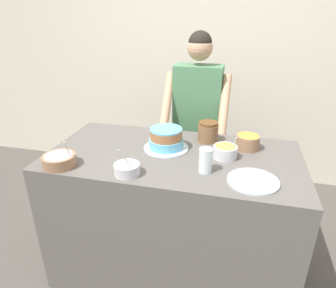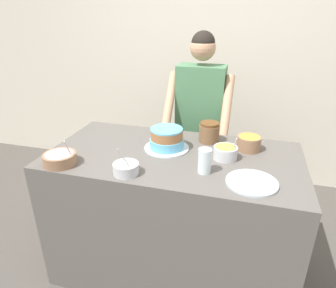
{
  "view_description": "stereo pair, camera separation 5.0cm",
  "coord_description": "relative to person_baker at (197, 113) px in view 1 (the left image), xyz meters",
  "views": [
    {
      "loc": [
        0.36,
        -1.21,
        1.71
      ],
      "look_at": [
        -0.03,
        0.35,
        0.99
      ],
      "focal_mm": 32.0,
      "sensor_mm": 36.0,
      "label": 1
    },
    {
      "loc": [
        0.41,
        -1.2,
        1.71
      ],
      "look_at": [
        -0.03,
        0.35,
        0.99
      ],
      "focal_mm": 32.0,
      "sensor_mm": 36.0,
      "label": 2
    }
  ],
  "objects": [
    {
      "name": "cake",
      "position": [
        -0.1,
        -0.61,
        0.01
      ],
      "size": [
        0.28,
        0.28,
        0.14
      ],
      "color": "silver",
      "rests_on": "counter"
    },
    {
      "name": "counter",
      "position": [
        -0.04,
        -0.67,
        -0.5
      ],
      "size": [
        1.54,
        0.79,
        0.9
      ],
      "color": "#5B5651",
      "rests_on": "ground_plane"
    },
    {
      "name": "wall_back",
      "position": [
        -0.04,
        0.82,
        0.35
      ],
      "size": [
        10.0,
        0.05,
        2.6
      ],
      "color": "beige",
      "rests_on": "ground_plane"
    },
    {
      "name": "frosting_bowl_orange",
      "position": [
        0.4,
        -0.48,
        -0.0
      ],
      "size": [
        0.15,
        0.15,
        0.09
      ],
      "color": "#936B4C",
      "rests_on": "counter"
    },
    {
      "name": "frosting_bowl_olive",
      "position": [
        0.27,
        -0.65,
        -0.01
      ],
      "size": [
        0.14,
        0.14,
        0.14
      ],
      "color": "silver",
      "rests_on": "counter"
    },
    {
      "name": "frosting_bowl_white",
      "position": [
        -0.23,
        -0.97,
        -0.02
      ],
      "size": [
        0.14,
        0.14,
        0.18
      ],
      "color": "silver",
      "rests_on": "counter"
    },
    {
      "name": "stoneware_jar",
      "position": [
        0.14,
        -0.42,
        0.02
      ],
      "size": [
        0.13,
        0.13,
        0.13
      ],
      "color": "brown",
      "rests_on": "counter"
    },
    {
      "name": "person_baker",
      "position": [
        0.0,
        0.0,
        0.0
      ],
      "size": [
        0.5,
        0.44,
        1.58
      ],
      "color": "#2D2D38",
      "rests_on": "ground_plane"
    },
    {
      "name": "drinking_glass",
      "position": [
        0.18,
        -0.84,
        0.02
      ],
      "size": [
        0.07,
        0.07,
        0.14
      ],
      "color": "silver",
      "rests_on": "counter"
    },
    {
      "name": "frosting_bowl_pink",
      "position": [
        -0.63,
        -0.97,
        -0.01
      ],
      "size": [
        0.19,
        0.19,
        0.16
      ],
      "color": "#936B4C",
      "rests_on": "counter"
    },
    {
      "name": "ceramic_plate",
      "position": [
        0.43,
        -0.89,
        -0.04
      ],
      "size": [
        0.26,
        0.26,
        0.01
      ],
      "color": "silver",
      "rests_on": "counter"
    }
  ]
}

